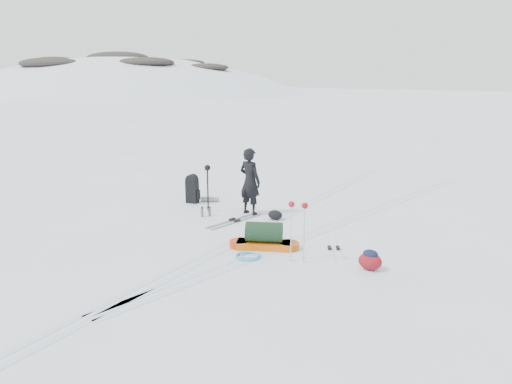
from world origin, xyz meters
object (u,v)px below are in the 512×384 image
pulk_sled (264,238)px  expedition_rucksack (194,190)px  ski_poles_black (208,173)px  skier (250,181)px

pulk_sled → expedition_rucksack: 4.31m
pulk_sled → expedition_rucksack: bearing=123.8°
expedition_rucksack → ski_poles_black: (0.95, -0.51, 0.67)m
ski_poles_black → skier: bearing=4.1°
expedition_rucksack → pulk_sled: bearing=-43.2°
pulk_sled → skier: bearing=104.1°
skier → pulk_sled: size_ratio=1.16×
skier → expedition_rucksack: size_ratio=2.11×
pulk_sled → ski_poles_black: bearing=123.9°
pulk_sled → ski_poles_black: size_ratio=1.18×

